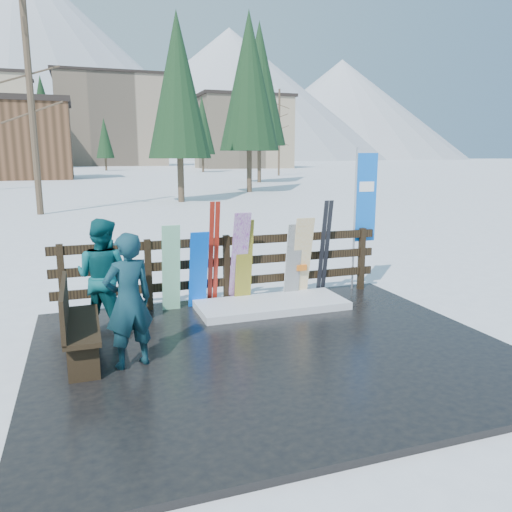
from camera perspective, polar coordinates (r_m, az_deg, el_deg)
name	(u,v)px	position (r m, az deg, el deg)	size (l,w,h in m)	color
ground	(273,353)	(6.63, 1.99, -11.06)	(700.00, 700.00, 0.00)	white
deck	(273,350)	(6.62, 1.99, -10.74)	(6.00, 5.00, 0.08)	black
fence	(227,264)	(8.41, -3.39, -0.93)	(5.60, 0.10, 1.15)	black
snow_patch	(272,305)	(8.19, 1.82, -5.59)	(2.42, 1.00, 0.12)	white
bench	(75,321)	(6.39, -19.97, -6.96)	(0.41, 1.50, 0.97)	black
snowboard_0	(198,270)	(8.08, -6.59, -1.62)	(0.30, 0.03, 1.32)	blue
snowboard_1	(171,269)	(7.99, -9.68, -1.42)	(0.28, 0.03, 1.42)	silver
snowboard_2	(244,262)	(8.26, -1.39, -0.72)	(0.28, 0.03, 1.45)	yellow
snowboard_3	(239,259)	(8.22, -1.91, -0.31)	(0.28, 0.03, 1.62)	silver
snowboard_4	(293,262)	(8.58, 4.27, -0.67)	(0.28, 0.03, 1.34)	black
snowboard_5	(302,258)	(8.63, 5.25, -0.26)	(0.33, 0.03, 1.45)	white
ski_pair_a	(214,254)	(8.16, -4.88, 0.20)	(0.16, 0.35, 1.75)	maroon
ski_pair_b	(324,248)	(8.87, 7.83, 0.89)	(0.17, 0.28, 1.70)	black
rental_flag	(363,203)	(9.36, 12.16, 5.95)	(0.45, 0.04, 2.60)	silver
person_front	(129,301)	(5.98, -14.36, -4.98)	(0.58, 0.38, 1.60)	#134643
person_back	(103,277)	(7.22, -17.09, -2.26)	(0.79, 0.61, 1.62)	#0B4C53
resort_buildings	(92,123)	(121.38, -18.18, 14.29)	(73.00, 87.60, 22.60)	tan
trees	(149,123)	(53.73, -12.18, 14.63)	(42.08, 68.65, 13.90)	#382B1E
mountains	(59,74)	(337.61, -21.58, 18.76)	(520.00, 260.00, 120.00)	white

